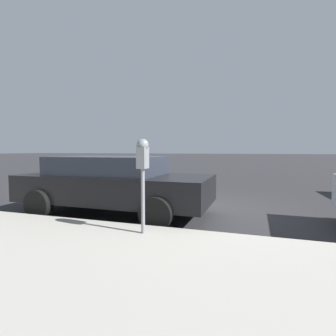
{
  "coord_description": "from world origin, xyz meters",
  "views": [
    {
      "loc": [
        -6.44,
        -1.38,
        1.5
      ],
      "look_at": [
        -2.13,
        0.01,
        1.19
      ],
      "focal_mm": 28.0,
      "sensor_mm": 36.0,
      "label": 1
    }
  ],
  "objects": [
    {
      "name": "car_black",
      "position": [
        -1.02,
        1.72,
        0.73
      ],
      "size": [
        2.1,
        4.48,
        1.35
      ],
      "rotation": [
        0.0,
        0.0,
        3.13
      ],
      "color": "black",
      "rests_on": "ground_plane"
    },
    {
      "name": "parking_meter",
      "position": [
        -2.63,
        0.27,
        1.32
      ],
      "size": [
        0.21,
        0.19,
        1.51
      ],
      "color": "gray",
      "rests_on": "sidewalk"
    },
    {
      "name": "ground_plane",
      "position": [
        0.0,
        0.0,
        0.0
      ],
      "size": [
        220.0,
        220.0,
        0.0
      ],
      "primitive_type": "plane",
      "color": "#2B2B2D"
    }
  ]
}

